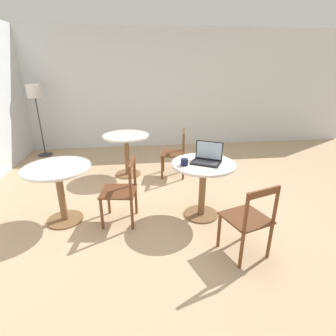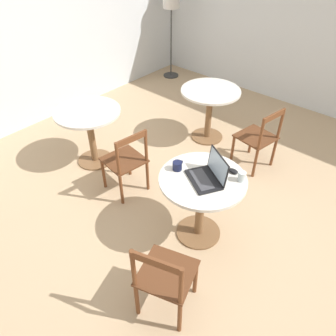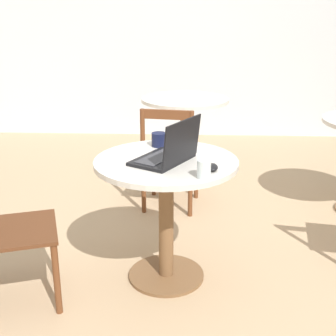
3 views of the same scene
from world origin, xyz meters
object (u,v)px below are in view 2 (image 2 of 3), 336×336
(floor_lamp, at_px, (171,7))
(mug, at_px, (177,166))
(chair_far_front, at_px, (126,162))
(mouse, at_px, (233,171))
(cafe_table_far, at_px, (89,124))
(laptop, at_px, (208,175))
(cafe_table_mid, at_px, (210,102))
(chair_mid_front, at_px, (259,138))
(drinking_glass, at_px, (242,176))
(cafe_table_near, at_px, (202,193))
(chair_near_left, at_px, (165,277))

(floor_lamp, xyz_separation_m, mug, (-2.95, -2.63, -0.49))
(floor_lamp, relative_size, mug, 12.23)
(chair_far_front, distance_m, mouse, 1.28)
(cafe_table_far, bearing_deg, mouse, -85.29)
(laptop, bearing_deg, cafe_table_mid, 34.51)
(mouse, relative_size, mug, 0.80)
(chair_far_front, distance_m, laptop, 1.15)
(chair_mid_front, xyz_separation_m, mug, (-1.45, 0.11, 0.37))
(laptop, height_order, drinking_glass, laptop)
(cafe_table_near, relative_size, floor_lamp, 0.53)
(mouse, bearing_deg, mug, 125.98)
(chair_far_front, xyz_separation_m, drinking_glass, (0.22, -1.32, 0.37))
(floor_lamp, relative_size, drinking_glass, 16.61)
(cafe_table_far, relative_size, chair_far_front, 0.97)
(cafe_table_near, xyz_separation_m, laptop, (0.01, -0.04, 0.24))
(cafe_table_mid, height_order, floor_lamp, floor_lamp)
(cafe_table_mid, bearing_deg, chair_far_front, 178.98)
(cafe_table_mid, bearing_deg, drinking_glass, -136.19)
(cafe_table_mid, bearing_deg, chair_near_left, -151.62)
(laptop, bearing_deg, mouse, -26.47)
(chair_far_front, distance_m, drinking_glass, 1.39)
(cafe_table_mid, bearing_deg, mug, -154.85)
(chair_near_left, xyz_separation_m, chair_far_front, (0.82, 1.32, 0.00))
(mug, bearing_deg, laptop, -77.26)
(cafe_table_far, distance_m, mug, 1.57)
(cafe_table_far, height_order, chair_near_left, chair_near_left)
(cafe_table_mid, distance_m, laptop, 1.88)
(chair_near_left, relative_size, mug, 6.69)
(floor_lamp, distance_m, mouse, 4.07)
(chair_mid_front, height_order, drinking_glass, drinking_glass)
(chair_near_left, relative_size, floor_lamp, 0.55)
(mug, bearing_deg, cafe_table_near, -78.17)
(chair_near_left, height_order, mug, chair_near_left)
(cafe_table_mid, distance_m, chair_far_front, 1.57)
(floor_lamp, bearing_deg, cafe_table_far, -159.01)
(chair_near_left, height_order, drinking_glass, drinking_glass)
(chair_near_left, bearing_deg, laptop, 15.33)
(floor_lamp, xyz_separation_m, drinking_glass, (-2.69, -3.16, -0.49))
(cafe_table_far, distance_m, chair_near_left, 2.28)
(drinking_glass, bearing_deg, chair_near_left, 179.88)
(floor_lamp, relative_size, laptop, 3.53)
(chair_near_left, height_order, floor_lamp, floor_lamp)
(chair_far_front, relative_size, mouse, 8.41)
(chair_near_left, height_order, chair_mid_front, same)
(cafe_table_mid, relative_size, chair_mid_front, 0.97)
(chair_mid_front, xyz_separation_m, drinking_glass, (-1.20, -0.43, 0.37))
(cafe_table_near, distance_m, cafe_table_mid, 1.85)
(cafe_table_mid, height_order, laptop, laptop)
(chair_mid_front, relative_size, mug, 6.69)
(cafe_table_near, relative_size, cafe_table_far, 1.00)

